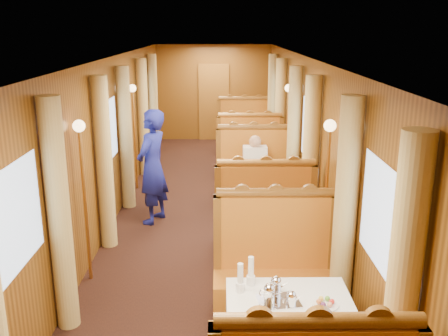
{
  "coord_description": "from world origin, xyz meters",
  "views": [
    {
      "loc": [
        0.18,
        -7.22,
        2.95
      ],
      "look_at": [
        0.22,
        -0.56,
        1.05
      ],
      "focal_mm": 40.0,
      "sensor_mm": 36.0,
      "label": 1
    }
  ],
  "objects_px": {
    "tea_tray": "(279,301)",
    "fruit_plate": "(325,303)",
    "rose_vase_mid": "(257,166)",
    "rose_vase_far": "(247,122)",
    "teapot_back": "(276,287)",
    "passenger": "(255,163)",
    "banquette_far_aft": "(244,135)",
    "banquette_far_fwd": "(249,156)",
    "banquette_near_aft": "(275,275)",
    "banquette_mid_fwd": "(264,222)",
    "table_far": "(246,147)",
    "teapot_right": "(291,301)",
    "teapot_left": "(269,296)",
    "steward": "(152,167)",
    "table_mid": "(258,200)",
    "banquette_mid_aft": "(254,178)"
  },
  "relations": [
    {
      "from": "table_far",
      "to": "banquette_mid_fwd",
      "type": "bearing_deg",
      "value": -90.0
    },
    {
      "from": "banquette_mid_fwd",
      "to": "banquette_mid_aft",
      "type": "bearing_deg",
      "value": 90.0
    },
    {
      "from": "tea_tray",
      "to": "teapot_back",
      "type": "distance_m",
      "value": 0.14
    },
    {
      "from": "tea_tray",
      "to": "steward",
      "type": "bearing_deg",
      "value": 112.56
    },
    {
      "from": "table_mid",
      "to": "banquette_mid_fwd",
      "type": "height_order",
      "value": "banquette_mid_fwd"
    },
    {
      "from": "rose_vase_far",
      "to": "banquette_far_fwd",
      "type": "bearing_deg",
      "value": -90.59
    },
    {
      "from": "banquette_near_aft",
      "to": "rose_vase_far",
      "type": "distance_m",
      "value": 6.02
    },
    {
      "from": "banquette_mid_aft",
      "to": "tea_tray",
      "type": "xyz_separation_m",
      "value": [
        -0.1,
        -4.57,
        0.33
      ]
    },
    {
      "from": "table_far",
      "to": "rose_vase_mid",
      "type": "height_order",
      "value": "rose_vase_mid"
    },
    {
      "from": "banquette_mid_fwd",
      "to": "table_far",
      "type": "height_order",
      "value": "banquette_mid_fwd"
    },
    {
      "from": "table_mid",
      "to": "teapot_right",
      "type": "height_order",
      "value": "teapot_right"
    },
    {
      "from": "banquette_far_aft",
      "to": "steward",
      "type": "distance_m",
      "value": 4.73
    },
    {
      "from": "teapot_right",
      "to": "steward",
      "type": "bearing_deg",
      "value": 101.55
    },
    {
      "from": "table_far",
      "to": "rose_vase_far",
      "type": "relative_size",
      "value": 2.92
    },
    {
      "from": "banquette_mid_fwd",
      "to": "teapot_back",
      "type": "bearing_deg",
      "value": -92.51
    },
    {
      "from": "banquette_near_aft",
      "to": "teapot_back",
      "type": "height_order",
      "value": "banquette_near_aft"
    },
    {
      "from": "teapot_right",
      "to": "fruit_plate",
      "type": "height_order",
      "value": "teapot_right"
    },
    {
      "from": "banquette_near_aft",
      "to": "banquette_far_fwd",
      "type": "relative_size",
      "value": 1.0
    },
    {
      "from": "teapot_back",
      "to": "rose_vase_far",
      "type": "bearing_deg",
      "value": 86.91
    },
    {
      "from": "fruit_plate",
      "to": "passenger",
      "type": "xyz_separation_m",
      "value": [
        -0.28,
        4.42,
        -0.03
      ]
    },
    {
      "from": "table_mid",
      "to": "rose_vase_far",
      "type": "bearing_deg",
      "value": 89.83
    },
    {
      "from": "banquette_far_fwd",
      "to": "passenger",
      "type": "bearing_deg",
      "value": -90.0
    },
    {
      "from": "tea_tray",
      "to": "banquette_near_aft",
      "type": "bearing_deg",
      "value": 84.93
    },
    {
      "from": "table_mid",
      "to": "banquette_mid_aft",
      "type": "height_order",
      "value": "banquette_mid_aft"
    },
    {
      "from": "banquette_mid_fwd",
      "to": "table_far",
      "type": "relative_size",
      "value": 1.28
    },
    {
      "from": "banquette_mid_aft",
      "to": "banquette_far_fwd",
      "type": "bearing_deg",
      "value": 90.0
    },
    {
      "from": "table_mid",
      "to": "banquette_far_fwd",
      "type": "xyz_separation_m",
      "value": [
        0.0,
        2.49,
        0.05
      ]
    },
    {
      "from": "banquette_near_aft",
      "to": "banquette_mid_fwd",
      "type": "relative_size",
      "value": 1.0
    },
    {
      "from": "tea_tray",
      "to": "fruit_plate",
      "type": "bearing_deg",
      "value": -8.46
    },
    {
      "from": "banquette_far_fwd",
      "to": "banquette_near_aft",
      "type": "bearing_deg",
      "value": -90.0
    },
    {
      "from": "table_far",
      "to": "teapot_left",
      "type": "distance_m",
      "value": 7.08
    },
    {
      "from": "banquette_near_aft",
      "to": "tea_tray",
      "type": "xyz_separation_m",
      "value": [
        -0.1,
        -1.07,
        0.33
      ]
    },
    {
      "from": "teapot_left",
      "to": "fruit_plate",
      "type": "xyz_separation_m",
      "value": [
        0.46,
        -0.05,
        -0.04
      ]
    },
    {
      "from": "table_far",
      "to": "passenger",
      "type": "xyz_separation_m",
      "value": [
        -0.0,
        -2.69,
        0.37
      ]
    },
    {
      "from": "rose_vase_far",
      "to": "steward",
      "type": "distance_m",
      "value": 3.78
    },
    {
      "from": "banquette_far_aft",
      "to": "rose_vase_far",
      "type": "bearing_deg",
      "value": -89.4
    },
    {
      "from": "table_far",
      "to": "steward",
      "type": "distance_m",
      "value": 3.8
    },
    {
      "from": "banquette_mid_aft",
      "to": "teapot_right",
      "type": "relative_size",
      "value": 9.99
    },
    {
      "from": "banquette_near_aft",
      "to": "tea_tray",
      "type": "height_order",
      "value": "banquette_near_aft"
    },
    {
      "from": "teapot_back",
      "to": "steward",
      "type": "bearing_deg",
      "value": 111.02
    },
    {
      "from": "rose_vase_mid",
      "to": "rose_vase_far",
      "type": "height_order",
      "value": "same"
    },
    {
      "from": "table_mid",
      "to": "passenger",
      "type": "relative_size",
      "value": 1.38
    },
    {
      "from": "teapot_back",
      "to": "passenger",
      "type": "bearing_deg",
      "value": 86.44
    },
    {
      "from": "teapot_back",
      "to": "teapot_right",
      "type": "bearing_deg",
      "value": -65.62
    },
    {
      "from": "table_far",
      "to": "rose_vase_mid",
      "type": "relative_size",
      "value": 2.92
    },
    {
      "from": "banquette_near_aft",
      "to": "banquette_far_fwd",
      "type": "distance_m",
      "value": 4.97
    },
    {
      "from": "banquette_far_fwd",
      "to": "fruit_plate",
      "type": "height_order",
      "value": "banquette_far_fwd"
    },
    {
      "from": "rose_vase_mid",
      "to": "rose_vase_far",
      "type": "bearing_deg",
      "value": 89.46
    },
    {
      "from": "banquette_mid_aft",
      "to": "fruit_plate",
      "type": "distance_m",
      "value": 4.65
    },
    {
      "from": "banquette_mid_fwd",
      "to": "rose_vase_far",
      "type": "relative_size",
      "value": 3.72
    }
  ]
}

